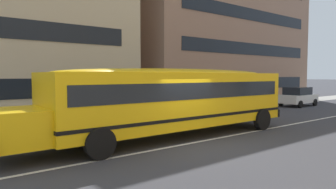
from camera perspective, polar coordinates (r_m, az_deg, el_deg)
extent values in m
plane|color=#38383D|center=(11.92, 3.80, -9.21)|extent=(400.00, 400.00, 0.00)
cube|color=gray|center=(18.22, -12.52, -4.80)|extent=(120.00, 3.00, 0.01)
cube|color=silver|center=(11.91, 3.80, -9.20)|extent=(110.00, 0.16, 0.01)
cube|color=yellow|center=(13.05, 1.92, -0.86)|extent=(11.20, 2.58, 2.24)
cube|color=yellow|center=(10.29, -26.78, -5.58)|extent=(1.63, 2.14, 1.12)
cube|color=black|center=(17.32, 16.49, -3.01)|extent=(0.21, 2.54, 0.37)
cube|color=black|center=(13.02, 1.92, 0.91)|extent=(10.53, 2.62, 0.65)
cube|color=black|center=(13.12, 1.91, -3.74)|extent=(11.22, 2.61, 0.12)
ellipsoid|color=yellow|center=(13.01, 1.93, 4.06)|extent=(10.75, 2.37, 0.37)
cylinder|color=red|center=(12.44, -15.30, -1.72)|extent=(0.45, 0.45, 0.03)
cylinder|color=black|center=(9.86, -12.65, -8.98)|extent=(1.02, 0.29, 1.02)
cylinder|color=black|center=(12.16, -17.82, -6.67)|extent=(1.02, 0.29, 1.02)
cylinder|color=black|center=(15.46, 17.25, -4.49)|extent=(1.02, 0.29, 1.02)
cylinder|color=black|center=(17.02, 10.19, -3.65)|extent=(1.02, 0.29, 1.02)
cube|color=silver|center=(28.43, 23.26, -0.71)|extent=(3.94, 1.81, 0.70)
cube|color=black|center=(28.25, 23.15, 0.63)|extent=(2.24, 1.62, 0.64)
cylinder|color=black|center=(29.99, 22.92, -1.16)|extent=(0.60, 0.20, 0.60)
cylinder|color=black|center=(29.25, 25.88, -1.35)|extent=(0.60, 0.20, 0.60)
cylinder|color=black|center=(27.72, 20.45, -1.47)|extent=(0.60, 0.20, 0.60)
cylinder|color=black|center=(26.92, 23.59, -1.69)|extent=(0.60, 0.20, 0.60)
cube|color=#93705B|center=(33.59, 8.47, 12.74)|extent=(20.93, 10.10, 16.00)
cube|color=black|center=(29.91, 15.44, 2.09)|extent=(17.58, 0.04, 1.10)
cube|color=black|center=(30.01, 15.55, 8.21)|extent=(17.58, 0.04, 1.10)
cube|color=black|center=(30.44, 15.65, 14.22)|extent=(17.58, 0.04, 1.10)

